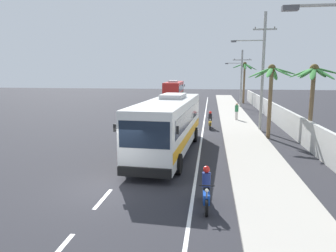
% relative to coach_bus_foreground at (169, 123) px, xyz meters
% --- Properties ---
extents(ground_plane, '(160.00, 160.00, 0.00)m').
position_rel_coach_bus_foreground_xyz_m(ground_plane, '(-1.65, -6.49, -1.87)').
color(ground_plane, '#28282D').
extents(sidewalk_kerb, '(3.20, 90.00, 0.14)m').
position_rel_coach_bus_foreground_xyz_m(sidewalk_kerb, '(5.15, 3.51, -1.80)').
color(sidewalk_kerb, '#A8A399').
rests_on(sidewalk_kerb, ground).
extents(lane_markings, '(3.70, 71.00, 0.01)m').
position_rel_coach_bus_foreground_xyz_m(lane_markings, '(0.54, 8.14, -1.87)').
color(lane_markings, white).
rests_on(lane_markings, ground).
extents(boundary_wall, '(0.24, 60.00, 1.85)m').
position_rel_coach_bus_foreground_xyz_m(boundary_wall, '(8.95, 7.51, -0.94)').
color(boundary_wall, '#B2B2AD').
rests_on(boundary_wall, ground).
extents(coach_bus_foreground, '(3.46, 11.77, 3.59)m').
position_rel_coach_bus_foreground_xyz_m(coach_bus_foreground, '(0.00, 0.00, 0.00)').
color(coach_bus_foreground, silver).
rests_on(coach_bus_foreground, ground).
extents(coach_bus_far_lane, '(3.10, 11.49, 3.62)m').
position_rel_coach_bus_foreground_xyz_m(coach_bus_far_lane, '(-3.68, 33.53, 0.01)').
color(coach_bus_far_lane, red).
rests_on(coach_bus_far_lane, ground).
extents(motorcycle_beside_bus, '(0.56, 1.96, 1.56)m').
position_rel_coach_bus_foreground_xyz_m(motorcycle_beside_bus, '(2.51, 8.92, -1.23)').
color(motorcycle_beside_bus, black).
rests_on(motorcycle_beside_bus, ground).
extents(motorcycle_trailing, '(0.56, 1.96, 1.56)m').
position_rel_coach_bus_foreground_xyz_m(motorcycle_trailing, '(2.44, -7.78, -1.23)').
color(motorcycle_trailing, black).
rests_on(motorcycle_trailing, ground).
extents(pedestrian_near_kerb, '(0.36, 0.36, 1.71)m').
position_rel_coach_bus_foreground_xyz_m(pedestrian_near_kerb, '(5.19, 13.66, -0.83)').
color(pedestrian_near_kerb, beige).
rests_on(pedestrian_near_kerb, sidewalk_kerb).
extents(utility_pole_mid, '(3.66, 0.24, 9.84)m').
position_rel_coach_bus_foreground_xyz_m(utility_pole_mid, '(6.68, 8.37, 3.36)').
color(utility_pole_mid, '#9E9E99').
rests_on(utility_pole_mid, ground).
extents(utility_pole_far, '(3.59, 0.24, 8.01)m').
position_rel_coach_bus_foreground_xyz_m(utility_pole_far, '(6.59, 26.13, 2.46)').
color(utility_pole_far, '#9E9E99').
rests_on(utility_pole_far, ground).
extents(palm_nearest, '(3.90, 3.97, 6.58)m').
position_rel_coach_bus_foreground_xyz_m(palm_nearest, '(7.71, 32.49, 2.89)').
color(palm_nearest, brown).
rests_on(palm_nearest, ground).
extents(palm_second, '(3.03, 2.91, 5.52)m').
position_rel_coach_bus_foreground_xyz_m(palm_second, '(9.07, 2.52, 2.29)').
color(palm_second, brown).
rests_on(palm_second, ground).
extents(palm_third, '(3.56, 3.26, 5.57)m').
position_rel_coach_bus_foreground_xyz_m(palm_third, '(6.96, 5.31, 2.24)').
color(palm_third, brown).
rests_on(palm_third, ground).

